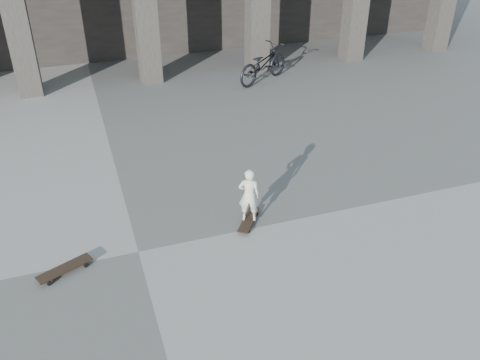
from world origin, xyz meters
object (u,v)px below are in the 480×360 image
object	(u,v)px
skateboard_spare	(65,269)
bicycle	(263,64)
longboard	(249,220)
child	(249,195)

from	to	relation	value
skateboard_spare	bicycle	xyz separation A→B (m)	(6.32, 7.46, 0.49)
longboard	bicycle	xyz separation A→B (m)	(3.03, 7.11, 0.50)
skateboard_spare	child	size ratio (longest dim) A/B	0.87
longboard	child	distance (m)	0.54
longboard	skateboard_spare	bearing A→B (deg)	131.18
skateboard_spare	bicycle	size ratio (longest dim) A/B	0.43
bicycle	skateboard_spare	bearing A→B (deg)	109.87
longboard	bicycle	distance (m)	7.75
child	bicycle	size ratio (longest dim) A/B	0.49
skateboard_spare	child	xyz separation A→B (m)	(3.29, 0.34, 0.53)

